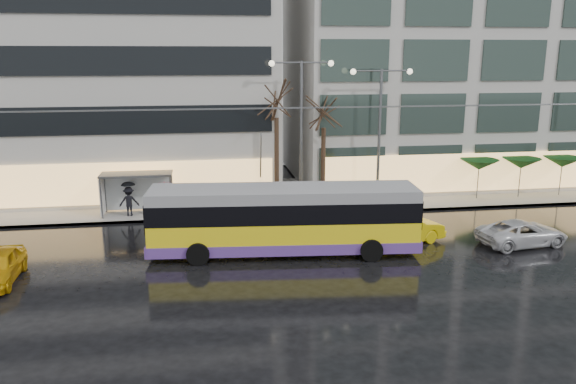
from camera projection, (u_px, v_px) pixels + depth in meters
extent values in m
plane|color=black|center=(298.00, 274.00, 25.04)|extent=(140.00, 140.00, 0.00)
cube|color=gray|center=(293.00, 195.00, 38.75)|extent=(80.00, 10.00, 0.15)
cube|color=slate|center=(306.00, 215.00, 34.00)|extent=(80.00, 0.10, 0.15)
cube|color=#B7B4AF|center=(22.00, 30.00, 38.31)|extent=(34.00, 14.00, 22.00)
cube|color=#B7B4AF|center=(501.00, 13.00, 43.02)|extent=(32.00, 14.00, 25.00)
cube|color=yellow|center=(284.00, 231.00, 27.36)|extent=(13.02, 3.76, 1.60)
cube|color=#613B93|center=(284.00, 242.00, 27.49)|extent=(13.06, 3.80, 0.53)
cube|color=black|center=(284.00, 208.00, 27.08)|extent=(13.04, 3.78, 0.96)
cube|color=gray|center=(284.00, 193.00, 26.90)|extent=(13.02, 3.76, 0.53)
cube|color=black|center=(415.00, 209.00, 27.52)|extent=(0.27, 2.46, 1.39)
cube|color=black|center=(149.00, 214.00, 26.72)|extent=(0.27, 2.46, 1.39)
cylinder|color=black|center=(361.00, 233.00, 29.05)|extent=(1.10, 0.46, 1.07)
cylinder|color=black|center=(371.00, 250.00, 26.46)|extent=(1.10, 0.46, 1.07)
cylinder|color=black|center=(203.00, 236.00, 28.54)|extent=(1.10, 0.46, 1.07)
cylinder|color=black|center=(198.00, 254.00, 25.95)|extent=(1.10, 0.46, 1.07)
cylinder|color=#595B60|center=(261.00, 158.00, 27.45)|extent=(0.40, 3.97, 2.81)
cylinder|color=#595B60|center=(261.00, 156.00, 27.97)|extent=(0.40, 3.97, 2.81)
cylinder|color=#595B60|center=(299.00, 108.00, 29.08)|extent=(42.00, 0.04, 0.04)
cylinder|color=#595B60|center=(297.00, 107.00, 29.56)|extent=(42.00, 0.04, 0.04)
cube|color=#595B60|center=(136.00, 174.00, 33.34)|extent=(4.20, 1.60, 0.12)
cube|color=silver|center=(139.00, 192.00, 34.31)|extent=(4.00, 0.05, 2.20)
cube|color=white|center=(102.00, 196.00, 33.34)|extent=(0.10, 1.40, 2.20)
cylinder|color=#595B60|center=(101.00, 199.00, 32.68)|extent=(0.10, 0.10, 2.40)
cylinder|color=#595B60|center=(105.00, 193.00, 34.02)|extent=(0.10, 0.10, 2.40)
cylinder|color=#595B60|center=(171.00, 196.00, 33.26)|extent=(0.10, 0.10, 2.40)
cylinder|color=#595B60|center=(172.00, 191.00, 34.60)|extent=(0.10, 0.10, 2.40)
cylinder|color=#595B60|center=(301.00, 136.00, 34.59)|extent=(0.18, 0.18, 9.00)
cylinder|color=#595B60|center=(287.00, 63.00, 33.41)|extent=(1.80, 0.10, 0.10)
cylinder|color=#595B60|center=(316.00, 62.00, 33.67)|extent=(1.80, 0.10, 0.10)
sphere|color=#FFF2CC|center=(272.00, 63.00, 33.29)|extent=(0.36, 0.36, 0.36)
sphere|color=#FFF2CC|center=(331.00, 63.00, 33.82)|extent=(0.36, 0.36, 0.36)
cylinder|color=#595B60|center=(379.00, 138.00, 35.37)|extent=(0.18, 0.18, 8.50)
cylinder|color=#595B60|center=(368.00, 71.00, 34.26)|extent=(1.80, 0.10, 0.10)
cylinder|color=#595B60|center=(396.00, 71.00, 34.52)|extent=(1.80, 0.10, 0.10)
sphere|color=#FFF2CC|center=(353.00, 72.00, 34.14)|extent=(0.36, 0.36, 0.36)
sphere|color=#FFF2CC|center=(410.00, 71.00, 34.66)|extent=(0.36, 0.36, 0.36)
cylinder|color=black|center=(277.00, 163.00, 34.97)|extent=(0.28, 0.28, 5.60)
cylinder|color=black|center=(323.00, 166.00, 35.68)|extent=(0.28, 0.28, 4.90)
cylinder|color=#595B60|center=(478.00, 182.00, 37.33)|extent=(0.06, 0.06, 2.20)
cone|color=#103D13|center=(479.00, 165.00, 37.04)|extent=(2.50, 2.50, 0.70)
cylinder|color=#595B60|center=(520.00, 181.00, 37.77)|extent=(0.06, 0.06, 2.20)
cone|color=#103D13|center=(521.00, 163.00, 37.48)|extent=(2.50, 2.50, 0.70)
cylinder|color=#595B60|center=(560.00, 179.00, 38.20)|extent=(0.06, 0.06, 2.20)
cone|color=#103D13|center=(562.00, 162.00, 37.91)|extent=(2.50, 2.50, 0.70)
imported|color=yellow|center=(401.00, 229.00, 28.86)|extent=(4.97, 3.08, 1.55)
imported|color=silver|center=(522.00, 233.00, 28.68)|extent=(4.89, 2.75, 1.29)
imported|color=black|center=(165.00, 203.00, 33.01)|extent=(0.63, 0.43, 1.68)
imported|color=#DB496C|center=(164.00, 188.00, 32.79)|extent=(1.00, 1.02, 0.88)
imported|color=black|center=(187.00, 202.00, 33.62)|extent=(0.93, 0.93, 1.52)
imported|color=black|center=(129.00, 201.00, 33.31)|extent=(1.17, 0.71, 1.76)
imported|color=black|center=(128.00, 187.00, 33.11)|extent=(0.86, 0.86, 0.72)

